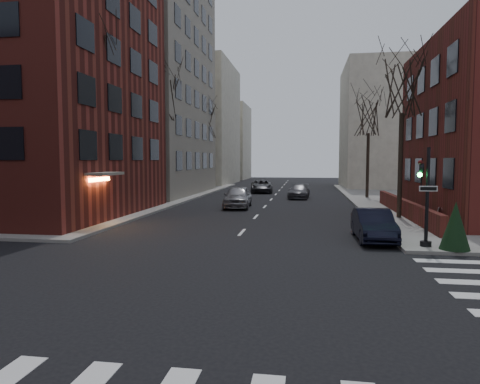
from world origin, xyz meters
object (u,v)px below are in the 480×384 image
object	(u,v)px
traffic_signal	(425,203)
tree_right_a	(403,86)
streetlamp_near	(155,152)
car_lane_far	(261,186)
tree_left_a	(94,75)
parked_sedan	(373,225)
streetlamp_far	(212,155)
car_lane_gray	(299,191)
tree_left_c	(203,122)
car_lane_silver	(238,197)
sandwich_board	(440,215)
tree_left_b	(164,97)
tree_right_b	(369,117)
evergreen_shrub	(455,226)

from	to	relation	value
traffic_signal	tree_right_a	world-z (taller)	tree_right_a
streetlamp_near	car_lane_far	xyz separation A→B (m)	(6.41, 16.40, -3.53)
tree_left_a	parked_sedan	xyz separation A→B (m)	(15.00, -3.24, -7.76)
tree_left_a	streetlamp_far	size ratio (longest dim) A/B	1.63
parked_sedan	tree_right_a	bearing A→B (deg)	68.92
parked_sedan	streetlamp_far	bearing A→B (deg)	113.41
streetlamp_far	car_lane_gray	size ratio (longest dim) A/B	1.37
traffic_signal	car_lane_gray	xyz separation A→B (m)	(-5.43, 22.74, -1.24)
tree_left_c	car_lane_silver	world-z (taller)	tree_left_c
car_lane_gray	sandwich_board	world-z (taller)	car_lane_gray
tree_left_b	tree_right_b	xyz separation A→B (m)	(17.60, 6.00, -1.33)
streetlamp_near	car_lane_silver	bearing A→B (deg)	9.62
tree_right_a	car_lane_gray	world-z (taller)	tree_right_a
car_lane_gray	tree_left_b	bearing A→B (deg)	-149.39
tree_right_b	streetlamp_far	xyz separation A→B (m)	(-17.00, 10.00, -3.35)
traffic_signal	evergreen_shrub	distance (m)	1.38
sandwich_board	tree_right_b	bearing A→B (deg)	118.84
car_lane_gray	sandwich_board	size ratio (longest dim) A/B	5.01
car_lane_silver	tree_right_b	bearing A→B (deg)	36.70
tree_left_c	tree_right_a	bearing A→B (deg)	-51.34
sandwich_board	evergreen_shrub	bearing A→B (deg)	-79.39
streetlamp_near	tree_left_a	bearing A→B (deg)	-94.29
tree_right_a	streetlamp_far	size ratio (longest dim) A/B	1.55
tree_left_c	tree_right_b	distance (m)	19.34
tree_left_a	tree_right_b	bearing A→B (deg)	45.64
tree_right_b	evergreen_shrub	size ratio (longest dim) A/B	4.86
tree_right_b	parked_sedan	xyz separation A→B (m)	(-2.60, -21.24, -6.87)
tree_left_c	tree_right_b	xyz separation A→B (m)	(17.60, -8.00, -0.44)
traffic_signal	tree_left_c	size ratio (longest dim) A/B	0.41
streetlamp_near	parked_sedan	bearing A→B (deg)	-37.98
tree_left_b	streetlamp_far	distance (m)	16.68
car_lane_silver	car_lane_gray	distance (m)	9.78
parked_sedan	car_lane_far	bearing A→B (deg)	104.77
tree_left_b	streetlamp_near	world-z (taller)	tree_left_b
traffic_signal	tree_left_b	distance (m)	24.87
tree_left_b	sandwich_board	distance (m)	23.41
tree_left_c	tree_right_a	size ratio (longest dim) A/B	1.00
streetlamp_near	tree_left_c	bearing A→B (deg)	91.91
tree_left_b	parked_sedan	world-z (taller)	tree_left_b
car_lane_silver	parked_sedan	bearing A→B (deg)	-59.33
parked_sedan	evergreen_shrub	size ratio (longest dim) A/B	2.29
streetlamp_far	car_lane_gray	bearing A→B (deg)	-43.78
tree_left_c	sandwich_board	bearing A→B (deg)	-51.58
tree_right_b	streetlamp_far	bearing A→B (deg)	149.53
tree_right_a	streetlamp_near	bearing A→B (deg)	166.76
streetlamp_far	parked_sedan	world-z (taller)	streetlamp_far
tree_left_a	streetlamp_near	world-z (taller)	tree_left_a
parked_sedan	evergreen_shrub	distance (m)	3.57
car_lane_gray	parked_sedan	bearing A→B (deg)	-76.31
car_lane_silver	sandwich_board	xyz separation A→B (m)	(12.48, -7.38, -0.22)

